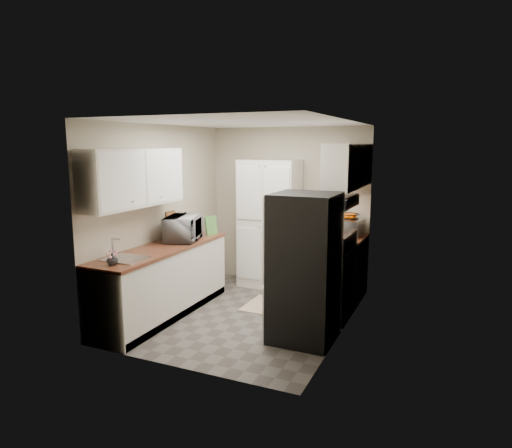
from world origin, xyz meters
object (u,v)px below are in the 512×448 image
Objects in this scene: toaster_oven at (350,227)px; microwave at (183,228)px; wine_bottle at (186,225)px; electric_range at (326,281)px; refrigerator at (305,268)px; pantry_cabinet at (269,224)px.

microwave is at bearing -142.30° from toaster_oven.
microwave is at bearing -62.13° from wine_bottle.
electric_range is 0.66× the size of refrigerator.
wine_bottle is at bearing -179.40° from electric_range.
microwave is (-0.76, -1.29, 0.09)m from pantry_cabinet.
microwave is at bearing -169.34° from electric_range.
wine_bottle is (-2.11, -0.02, 0.60)m from electric_range.
wine_bottle is 0.72× the size of toaster_oven.
pantry_cabinet reaches higher than microwave.
pantry_cabinet is 1.50m from microwave.
pantry_cabinet is 1.77× the size of electric_range.
wine_bottle is (-0.18, 0.34, -0.01)m from microwave.
refrigerator reaches higher than toaster_oven.
electric_range is at bearing -96.60° from microwave.
electric_range is 2.20m from wine_bottle.
pantry_cabinet reaches higher than refrigerator.
toaster_oven is (2.22, 0.91, -0.03)m from wine_bottle.
wine_bottle is at bearing -134.78° from pantry_cabinet.
toaster_oven is at bearing 83.42° from electric_range.
microwave is 2.39m from toaster_oven.
wine_bottle is (-2.08, 0.78, 0.23)m from refrigerator.
toaster_oven is at bearing -1.61° from pantry_cabinet.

